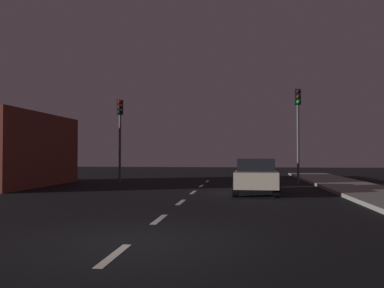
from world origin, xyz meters
The scene contains 11 objects.
ground_plane centered at (0.00, 7.00, 0.00)m, with size 80.00×80.00×0.00m, color black.
lane_stripe_nearest centered at (0.00, -1.20, 0.00)m, with size 0.16×1.60×0.01m, color silver.
lane_stripe_second centered at (0.00, 2.60, 0.00)m, with size 0.16×1.60×0.01m, color silver.
lane_stripe_third centered at (0.00, 6.40, 0.00)m, with size 0.16×1.60×0.01m, color silver.
lane_stripe_fourth centered at (0.00, 10.20, 0.00)m, with size 0.16×1.60×0.01m, color silver.
lane_stripe_fifth centered at (0.00, 14.00, 0.00)m, with size 0.16×1.60×0.01m, color silver.
lane_stripe_sixth centered at (0.00, 17.80, 0.00)m, with size 0.16×1.60×0.01m, color silver.
traffic_signal_left centered at (-5.10, 16.08, 3.47)m, with size 0.32×0.38×4.95m.
traffic_signal_right centered at (5.32, 16.08, 3.76)m, with size 0.32×0.38×5.40m.
car_stopped_ahead centered at (2.72, 10.06, 0.76)m, with size 1.95×4.52×1.49m.
storefront_left centered at (-10.59, 12.70, 1.91)m, with size 5.19×8.13×3.82m, color maroon.
Camera 1 is at (2.07, -7.81, 1.65)m, focal length 38.51 mm.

